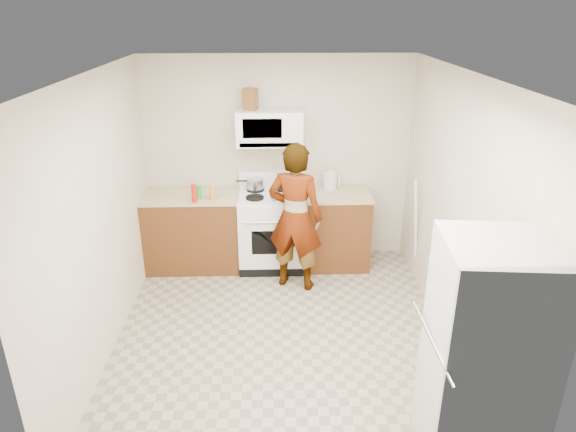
{
  "coord_description": "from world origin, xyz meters",
  "views": [
    {
      "loc": [
        -0.08,
        -4.22,
        3.03
      ],
      "look_at": [
        0.08,
        0.55,
        1.03
      ],
      "focal_mm": 32.0,
      "sensor_mm": 36.0,
      "label": 1
    }
  ],
  "objects_px": {
    "person": "(295,217)",
    "fridge": "(485,360)",
    "gas_range": "(271,228)",
    "saucepan": "(255,184)",
    "kettle": "(330,181)",
    "microwave": "(270,127)"
  },
  "relations": [
    {
      "from": "kettle",
      "to": "saucepan",
      "type": "distance_m",
      "value": 0.9
    },
    {
      "from": "microwave",
      "to": "person",
      "type": "relative_size",
      "value": 0.45
    },
    {
      "from": "gas_range",
      "to": "saucepan",
      "type": "distance_m",
      "value": 0.57
    },
    {
      "from": "saucepan",
      "to": "microwave",
      "type": "bearing_deg",
      "value": -5.65
    },
    {
      "from": "person",
      "to": "fridge",
      "type": "xyz_separation_m",
      "value": [
        1.14,
        -2.48,
        0.01
      ]
    },
    {
      "from": "gas_range",
      "to": "saucepan",
      "type": "relative_size",
      "value": 5.49
    },
    {
      "from": "microwave",
      "to": "fridge",
      "type": "bearing_deg",
      "value": -65.78
    },
    {
      "from": "fridge",
      "to": "kettle",
      "type": "relative_size",
      "value": 8.44
    },
    {
      "from": "person",
      "to": "gas_range",
      "type": "bearing_deg",
      "value": -43.33
    },
    {
      "from": "saucepan",
      "to": "person",
      "type": "bearing_deg",
      "value": -55.68
    },
    {
      "from": "gas_range",
      "to": "person",
      "type": "height_order",
      "value": "person"
    },
    {
      "from": "person",
      "to": "kettle",
      "type": "xyz_separation_m",
      "value": [
        0.45,
        0.67,
        0.19
      ]
    },
    {
      "from": "fridge",
      "to": "saucepan",
      "type": "xyz_separation_m",
      "value": [
        -1.59,
        3.15,
        0.16
      ]
    },
    {
      "from": "person",
      "to": "kettle",
      "type": "distance_m",
      "value": 0.83
    },
    {
      "from": "fridge",
      "to": "saucepan",
      "type": "distance_m",
      "value": 3.53
    },
    {
      "from": "person",
      "to": "fridge",
      "type": "height_order",
      "value": "fridge"
    },
    {
      "from": "kettle",
      "to": "saucepan",
      "type": "xyz_separation_m",
      "value": [
        -0.9,
        -0.0,
        -0.03
      ]
    },
    {
      "from": "microwave",
      "to": "saucepan",
      "type": "distance_m",
      "value": 0.71
    },
    {
      "from": "kettle",
      "to": "person",
      "type": "bearing_deg",
      "value": -139.33
    },
    {
      "from": "gas_range",
      "to": "microwave",
      "type": "distance_m",
      "value": 1.22
    },
    {
      "from": "microwave",
      "to": "saucepan",
      "type": "height_order",
      "value": "microwave"
    },
    {
      "from": "microwave",
      "to": "kettle",
      "type": "distance_m",
      "value": 0.98
    }
  ]
}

